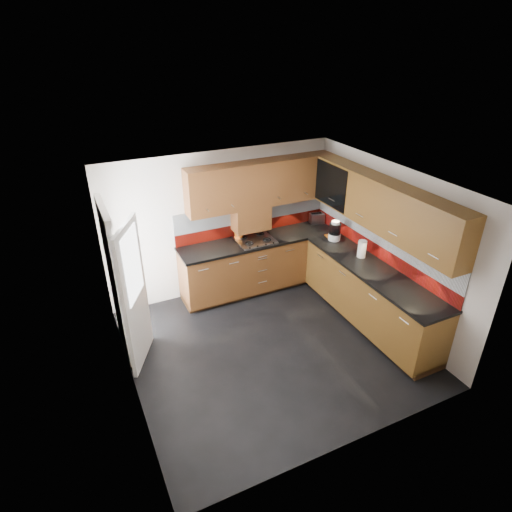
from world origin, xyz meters
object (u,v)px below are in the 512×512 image
utensil_pot (238,233)px  toaster (317,218)px  gas_hob (255,240)px  food_processor (335,231)px

utensil_pot → toaster: bearing=0.2°
utensil_pot → toaster: utensil_pot is taller
gas_hob → food_processor: food_processor is taller
gas_hob → utensil_pot: utensil_pot is taller
gas_hob → utensil_pot: bearing=140.9°
gas_hob → toaster: bearing=8.1°
utensil_pot → food_processor: (1.40, -0.71, 0.05)m
food_processor → gas_hob: bearing=156.1°
utensil_pot → food_processor: size_ratio=1.39×
gas_hob → food_processor: 1.30m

